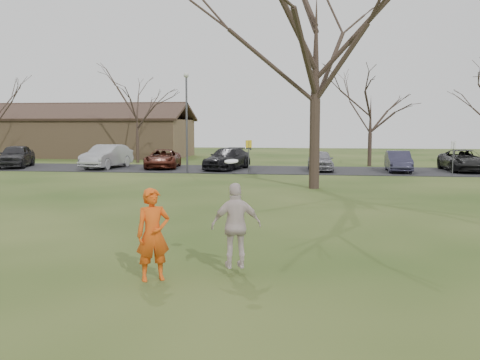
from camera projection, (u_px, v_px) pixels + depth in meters
name	position (u px, v px, depth m)	size (l,w,h in m)	color
ground	(212.00, 274.00, 10.71)	(120.00, 120.00, 0.00)	#1E380F
parking_strip	(284.00, 170.00, 35.33)	(62.00, 6.50, 0.04)	black
player_defender	(153.00, 234.00, 10.21)	(0.65, 0.43, 1.79)	#DD4E12
car_0	(16.00, 156.00, 37.33)	(1.88, 4.68, 1.60)	#252427
car_1	(107.00, 156.00, 36.63)	(1.70, 4.88, 1.61)	#9E9EA3
car_2	(163.00, 159.00, 36.62)	(2.13, 4.62, 1.28)	#4F1D12
car_3	(227.00, 159.00, 35.59)	(2.00, 4.93, 1.43)	black
car_4	(320.00, 160.00, 34.49)	(1.57, 3.90, 1.33)	gray
car_5	(398.00, 161.00, 33.74)	(1.39, 3.99, 1.31)	#2D2C42
car_6	(464.00, 160.00, 34.10)	(2.29, 4.97, 1.38)	black
catching_play	(236.00, 225.00, 10.55)	(1.08, 0.70, 2.18)	beige
building	(83.00, 136.00, 50.71)	(20.60, 8.50, 5.14)	#8C6D4C
lamp_post	(187.00, 110.00, 33.29)	(0.34, 0.34, 6.27)	#47474C
sign_yellow	(249.00, 150.00, 32.50)	(0.35, 0.35, 2.08)	#47474C
sign_white	(453.00, 152.00, 30.84)	(0.35, 0.35, 2.08)	#47474C
big_tree	(316.00, 38.00, 24.48)	(9.00, 9.00, 14.00)	#352821
small_tree_row	(348.00, 113.00, 39.30)	(55.00, 5.90, 8.50)	#352821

